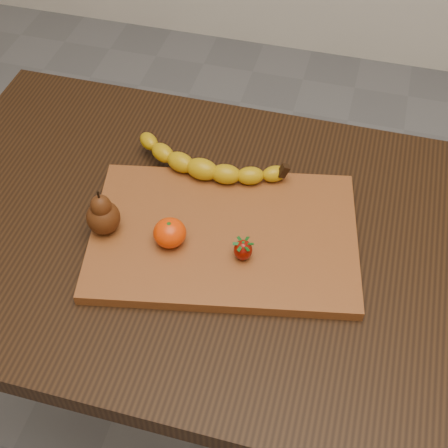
% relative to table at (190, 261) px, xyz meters
% --- Properties ---
extents(ground, '(3.50, 3.50, 0.00)m').
position_rel_table_xyz_m(ground, '(0.00, 0.00, -0.66)').
color(ground, slate).
rests_on(ground, ground).
extents(table, '(1.00, 0.70, 0.76)m').
position_rel_table_xyz_m(table, '(0.00, 0.00, 0.00)').
color(table, black).
rests_on(table, ground).
extents(cutting_board, '(0.50, 0.38, 0.02)m').
position_rel_table_xyz_m(cutting_board, '(0.07, -0.01, 0.11)').
color(cutting_board, brown).
rests_on(cutting_board, table).
extents(banana, '(0.26, 0.09, 0.04)m').
position_rel_table_xyz_m(banana, '(-0.00, 0.11, 0.14)').
color(banana, '#BF9609').
rests_on(banana, cutting_board).
extents(pear, '(0.07, 0.07, 0.09)m').
position_rel_table_xyz_m(pear, '(-0.13, -0.06, 0.16)').
color(pear, '#4D240C').
rests_on(pear, cutting_board).
extents(mandarin, '(0.06, 0.06, 0.05)m').
position_rel_table_xyz_m(mandarin, '(-0.01, -0.05, 0.14)').
color(mandarin, '#ED3902').
rests_on(mandarin, cutting_board).
extents(strawberry, '(0.04, 0.04, 0.04)m').
position_rel_table_xyz_m(strawberry, '(0.11, -0.05, 0.14)').
color(strawberry, '#7F0C03').
rests_on(strawberry, cutting_board).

